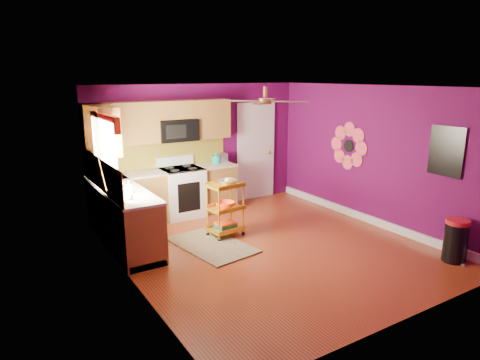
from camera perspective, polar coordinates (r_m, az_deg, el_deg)
ground at (r=6.93m, az=4.07°, el=-8.83°), size 5.00×5.00×0.00m
room_envelope at (r=6.49m, az=4.51°, el=4.63°), size 4.54×5.04×2.52m
lower_cabinets at (r=7.72m, az=-12.08°, el=-3.27°), size 2.81×2.31×0.94m
electric_range at (r=8.31m, az=-7.77°, el=-1.52°), size 0.76×0.66×1.13m
upper_cabinetry at (r=7.81m, az=-12.75°, el=7.13°), size 2.80×2.30×1.26m
left_window at (r=6.48m, az=-17.62°, el=4.94°), size 0.08×1.35×1.08m
panel_door at (r=9.34m, az=2.10°, el=3.71°), size 0.95×0.11×2.15m
right_wall_art at (r=7.79m, az=19.23°, el=4.04°), size 0.04×2.74×1.04m
ceiling_fan at (r=6.57m, az=3.38°, el=10.53°), size 1.01×1.01×0.26m
shag_rug at (r=6.95m, az=-3.77°, el=-8.64°), size 1.08×1.55×0.02m
rolling_cart at (r=7.19m, az=-1.92°, el=-3.54°), size 0.60×0.47×1.01m
trash_can at (r=7.03m, az=26.82°, el=-7.22°), size 0.40×0.40×0.64m
teal_kettle at (r=8.60m, az=-3.21°, el=2.81°), size 0.18×0.18×0.21m
toaster at (r=8.70m, az=-2.48°, el=2.99°), size 0.22×0.15×0.18m
soap_bottle_a at (r=6.60m, az=-14.62°, el=-0.91°), size 0.09×0.09×0.19m
soap_bottle_b at (r=7.02m, az=-15.54°, el=-0.26°), size 0.12×0.12×0.15m
counter_dish at (r=7.51m, az=-17.30°, el=0.16°), size 0.26×0.26×0.06m
counter_cup at (r=6.28m, az=-14.56°, el=-2.17°), size 0.11×0.11×0.09m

